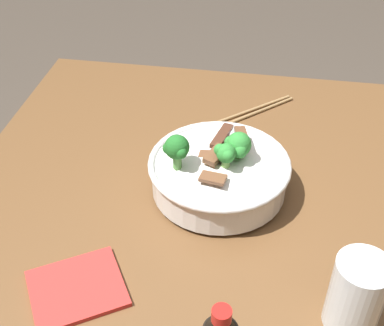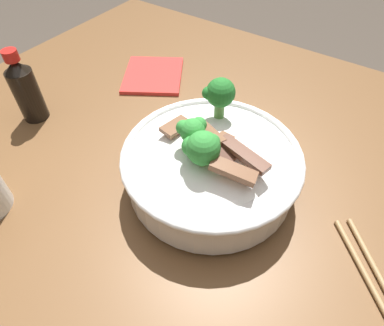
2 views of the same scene
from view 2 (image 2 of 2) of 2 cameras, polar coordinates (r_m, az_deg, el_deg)
The scene contains 4 objects.
dining_table at distance 0.60m, azimuth -6.93°, elevation -13.30°, with size 1.13×1.04×0.83m.
rice_bowl at distance 0.47m, azimuth 3.33°, elevation -0.06°, with size 0.26×0.26×0.14m.
soy_sauce_bottle at distance 0.66m, azimuth -26.92°, elevation 11.27°, with size 0.05×0.05×0.13m.
folded_napkin at distance 0.74m, azimuth -6.74°, elevation 14.93°, with size 0.14×0.12×0.01m, color red.
Camera 2 is at (-0.20, -0.22, 1.22)m, focal length 30.71 mm.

